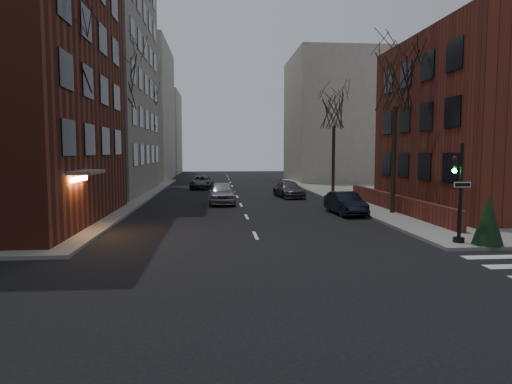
{
  "coord_description": "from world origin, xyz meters",
  "views": [
    {
      "loc": [
        -1.77,
        -8.4,
        3.82
      ],
      "look_at": [
        0.02,
        11.92,
        2.0
      ],
      "focal_mm": 32.0,
      "sensor_mm": 36.0,
      "label": 1
    }
  ],
  "objects_px": {
    "tree_right_b": "(334,109)",
    "parked_sedan": "(345,203)",
    "tree_right_a": "(396,80)",
    "car_lane_far": "(202,182)",
    "streetlamp_far": "(156,148)",
    "tree_left_a": "(63,51)",
    "streetlamp_near": "(116,145)",
    "tree_left_c": "(147,111)",
    "car_lane_silver": "(222,193)",
    "sandwich_board": "(437,215)",
    "evergreen_shrub": "(488,220)",
    "traffic_signal": "(459,199)",
    "tree_left_b": "(118,81)",
    "car_lane_gray": "(289,189)"
  },
  "relations": [
    {
      "from": "tree_right_b",
      "to": "parked_sedan",
      "type": "xyz_separation_m",
      "value": [
        -2.76,
        -13.53,
        -6.9
      ]
    },
    {
      "from": "tree_right_a",
      "to": "car_lane_far",
      "type": "xyz_separation_m",
      "value": [
        -12.01,
        20.6,
        -7.37
      ]
    },
    {
      "from": "streetlamp_far",
      "to": "car_lane_far",
      "type": "height_order",
      "value": "streetlamp_far"
    },
    {
      "from": "tree_left_a",
      "to": "streetlamp_far",
      "type": "height_order",
      "value": "tree_left_a"
    },
    {
      "from": "parked_sedan",
      "to": "streetlamp_near",
      "type": "bearing_deg",
      "value": 161.76
    },
    {
      "from": "tree_left_c",
      "to": "car_lane_silver",
      "type": "bearing_deg",
      "value": -64.02
    },
    {
      "from": "car_lane_silver",
      "to": "sandwich_board",
      "type": "bearing_deg",
      "value": -45.76
    },
    {
      "from": "streetlamp_near",
      "to": "streetlamp_far",
      "type": "xyz_separation_m",
      "value": [
        0.0,
        20.0,
        0.0
      ]
    },
    {
      "from": "tree_right_b",
      "to": "streetlamp_far",
      "type": "relative_size",
      "value": 1.46
    },
    {
      "from": "car_lane_silver",
      "to": "evergreen_shrub",
      "type": "distance_m",
      "value": 19.2
    },
    {
      "from": "tree_left_c",
      "to": "streetlamp_near",
      "type": "bearing_deg",
      "value": -88.09
    },
    {
      "from": "sandwich_board",
      "to": "evergreen_shrub",
      "type": "bearing_deg",
      "value": -113.01
    },
    {
      "from": "sandwich_board",
      "to": "tree_right_a",
      "type": "bearing_deg",
      "value": 82.4
    },
    {
      "from": "traffic_signal",
      "to": "sandwich_board",
      "type": "relative_size",
      "value": 4.43
    },
    {
      "from": "parked_sedan",
      "to": "car_lane_far",
      "type": "relative_size",
      "value": 0.87
    },
    {
      "from": "streetlamp_far",
      "to": "tree_right_a",
      "type": "bearing_deg",
      "value": -54.69
    },
    {
      "from": "tree_left_b",
      "to": "sandwich_board",
      "type": "relative_size",
      "value": 11.97
    },
    {
      "from": "traffic_signal",
      "to": "car_lane_gray",
      "type": "xyz_separation_m",
      "value": [
        -3.66,
        20.02,
        -1.25
      ]
    },
    {
      "from": "tree_left_b",
      "to": "streetlamp_near",
      "type": "relative_size",
      "value": 1.72
    },
    {
      "from": "traffic_signal",
      "to": "streetlamp_far",
      "type": "height_order",
      "value": "streetlamp_far"
    },
    {
      "from": "tree_right_b",
      "to": "streetlamp_near",
      "type": "bearing_deg",
      "value": -149.53
    },
    {
      "from": "parked_sedan",
      "to": "traffic_signal",
      "type": "bearing_deg",
      "value": -82.99
    },
    {
      "from": "streetlamp_far",
      "to": "car_lane_silver",
      "type": "relative_size",
      "value": 1.32
    },
    {
      "from": "car_lane_gray",
      "to": "evergreen_shrub",
      "type": "bearing_deg",
      "value": -84.85
    },
    {
      "from": "tree_left_b",
      "to": "evergreen_shrub",
      "type": "xyz_separation_m",
      "value": [
        17.71,
        -17.5,
        -7.78
      ]
    },
    {
      "from": "tree_left_b",
      "to": "car_lane_gray",
      "type": "xyz_separation_m",
      "value": [
        13.07,
        3.01,
        -8.25
      ]
    },
    {
      "from": "streetlamp_near",
      "to": "car_lane_silver",
      "type": "xyz_separation_m",
      "value": [
        6.84,
        2.73,
        -3.43
      ]
    },
    {
      "from": "tree_right_a",
      "to": "tree_left_c",
      "type": "bearing_deg",
      "value": 128.66
    },
    {
      "from": "sandwich_board",
      "to": "tree_right_b",
      "type": "bearing_deg",
      "value": 75.39
    },
    {
      "from": "tree_left_b",
      "to": "streetlamp_near",
      "type": "xyz_separation_m",
      "value": [
        0.6,
        -4.0,
        -4.68
      ]
    },
    {
      "from": "tree_left_b",
      "to": "sandwich_board",
      "type": "height_order",
      "value": "tree_left_b"
    },
    {
      "from": "tree_left_a",
      "to": "car_lane_far",
      "type": "bearing_deg",
      "value": 77.19
    },
    {
      "from": "parked_sedan",
      "to": "tree_right_b",
      "type": "bearing_deg",
      "value": 74.17
    },
    {
      "from": "tree_left_c",
      "to": "car_lane_gray",
      "type": "bearing_deg",
      "value": -40.05
    },
    {
      "from": "car_lane_silver",
      "to": "car_lane_far",
      "type": "bearing_deg",
      "value": 97.15
    },
    {
      "from": "traffic_signal",
      "to": "tree_left_a",
      "type": "height_order",
      "value": "tree_left_a"
    },
    {
      "from": "traffic_signal",
      "to": "tree_right_b",
      "type": "bearing_deg",
      "value": 87.85
    },
    {
      "from": "evergreen_shrub",
      "to": "tree_left_a",
      "type": "bearing_deg",
      "value": 162.74
    },
    {
      "from": "parked_sedan",
      "to": "sandwich_board",
      "type": "xyz_separation_m",
      "value": [
        3.44,
        -4.7,
        -0.08
      ]
    },
    {
      "from": "evergreen_shrub",
      "to": "sandwich_board",
      "type": "bearing_deg",
      "value": 83.74
    },
    {
      "from": "traffic_signal",
      "to": "evergreen_shrub",
      "type": "xyz_separation_m",
      "value": [
        0.97,
        -0.49,
        -0.78
      ]
    },
    {
      "from": "tree_left_b",
      "to": "car_lane_gray",
      "type": "height_order",
      "value": "tree_left_b"
    },
    {
      "from": "streetlamp_far",
      "to": "tree_left_b",
      "type": "bearing_deg",
      "value": -92.15
    },
    {
      "from": "tree_right_a",
      "to": "tree_left_a",
      "type": "bearing_deg",
      "value": -167.2
    },
    {
      "from": "streetlamp_far",
      "to": "car_lane_silver",
      "type": "distance_m",
      "value": 18.89
    },
    {
      "from": "sandwich_board",
      "to": "tree_left_c",
      "type": "bearing_deg",
      "value": 108.11
    },
    {
      "from": "tree_left_b",
      "to": "streetlamp_far",
      "type": "relative_size",
      "value": 1.72
    },
    {
      "from": "tree_left_b",
      "to": "streetlamp_far",
      "type": "distance_m",
      "value": 16.68
    },
    {
      "from": "tree_right_a",
      "to": "tree_right_b",
      "type": "relative_size",
      "value": 1.06
    },
    {
      "from": "streetlamp_far",
      "to": "car_lane_gray",
      "type": "height_order",
      "value": "streetlamp_far"
    }
  ]
}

